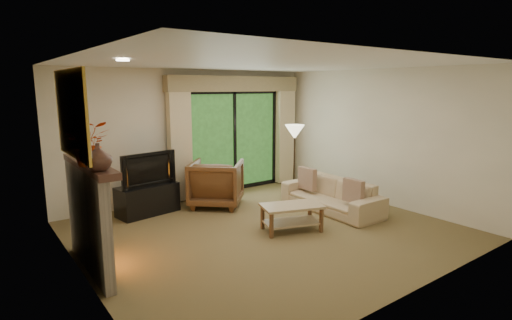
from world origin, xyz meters
TOP-DOWN VIEW (x-y plane):
  - floor at (0.00, 0.00)m, footprint 5.50×5.50m
  - ceiling at (0.00, 0.00)m, footprint 5.50×5.50m
  - wall_back at (0.00, 2.50)m, footprint 5.00×0.00m
  - wall_front at (0.00, -2.50)m, footprint 5.00×0.00m
  - wall_left at (-2.75, 0.00)m, footprint 0.00×5.00m
  - wall_right at (2.75, 0.00)m, footprint 0.00×5.00m
  - fireplace at (-2.63, 0.20)m, footprint 0.24×1.70m
  - mirror at (-2.71, 0.20)m, footprint 0.07×1.45m
  - sliding_door at (1.00, 2.45)m, footprint 2.26×0.10m
  - curtain_left at (-0.35, 2.34)m, footprint 0.45×0.18m
  - curtain_right at (2.35, 2.34)m, footprint 0.45×0.18m
  - cornice at (1.00, 2.36)m, footprint 3.20×0.24m
  - media_console at (-1.21, 1.95)m, footprint 1.13×0.64m
  - tv at (-1.21, 1.95)m, footprint 1.05×0.29m
  - armchair at (0.06, 1.66)m, footprint 1.35×1.35m
  - sofa at (1.61, 0.14)m, footprint 0.82×2.00m
  - pillow_near at (1.54, -0.43)m, footprint 0.11×0.41m
  - pillow_far at (1.54, 0.71)m, footprint 0.12×0.43m
  - coffee_table at (0.31, -0.24)m, footprint 1.06×0.80m
  - floor_lamp at (1.71, 1.28)m, footprint 0.51×0.51m
  - vase at (-2.61, -0.38)m, footprint 0.33×0.33m
  - branches at (-2.61, -0.04)m, footprint 0.53×0.48m

SIDE VIEW (x-z plane):
  - floor at x=0.00m, z-range 0.00..0.00m
  - coffee_table at x=0.31m, z-range 0.00..0.43m
  - media_console at x=-1.21m, z-range 0.00..0.53m
  - sofa at x=1.61m, z-range 0.00..0.58m
  - armchair at x=0.06m, z-range 0.00..0.88m
  - pillow_near at x=1.54m, z-range 0.30..0.70m
  - pillow_far at x=1.54m, z-range 0.29..0.72m
  - fireplace at x=-2.63m, z-range 0.00..1.37m
  - floor_lamp at x=1.71m, z-range 0.00..1.50m
  - tv at x=-1.21m, z-range 0.53..1.13m
  - sliding_door at x=1.00m, z-range 0.02..2.18m
  - curtain_left at x=-0.35m, z-range 0.02..2.38m
  - curtain_right at x=2.35m, z-range 0.02..2.38m
  - wall_back at x=0.00m, z-range -1.20..3.80m
  - wall_front at x=0.00m, z-range -1.20..3.80m
  - wall_left at x=-2.75m, z-range -1.20..3.80m
  - wall_right at x=2.75m, z-range -1.20..3.80m
  - vase at x=-2.61m, z-range 1.37..1.67m
  - branches at x=-2.61m, z-range 1.37..1.88m
  - mirror at x=-2.71m, z-range 1.44..2.46m
  - cornice at x=1.00m, z-range 2.16..2.48m
  - ceiling at x=0.00m, z-range 2.60..2.60m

